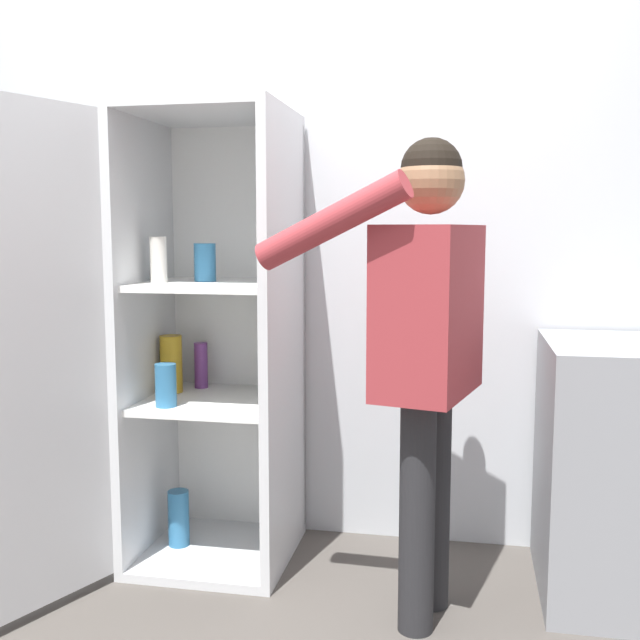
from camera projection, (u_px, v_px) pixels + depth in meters
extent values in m
cube|color=silver|center=(293.00, 231.00, 3.11)|extent=(7.00, 0.06, 2.55)
cube|color=silver|center=(217.00, 550.00, 2.96)|extent=(0.59, 0.59, 0.04)
cube|color=silver|center=(210.00, 112.00, 2.76)|extent=(0.59, 0.59, 0.04)
cube|color=white|center=(236.00, 330.00, 3.13)|extent=(0.59, 0.03, 1.66)
cube|color=silver|center=(146.00, 337.00, 2.92)|extent=(0.03, 0.59, 1.66)
cube|color=silver|center=(284.00, 341.00, 2.81)|extent=(0.04, 0.59, 1.66)
cube|color=white|center=(215.00, 401.00, 2.89)|extent=(0.52, 0.52, 0.02)
cube|color=white|center=(213.00, 285.00, 2.84)|extent=(0.52, 0.52, 0.02)
cube|color=silver|center=(28.00, 360.00, 2.40)|extent=(0.27, 0.56, 1.66)
cylinder|color=teal|center=(205.00, 262.00, 2.85)|extent=(0.08, 0.08, 0.15)
cylinder|color=teal|center=(179.00, 518.00, 2.96)|extent=(0.08, 0.08, 0.22)
cylinder|color=#723884|center=(201.00, 365.00, 3.07)|extent=(0.05, 0.05, 0.19)
cylinder|color=#B78C1E|center=(171.00, 364.00, 2.98)|extent=(0.09, 0.09, 0.23)
cylinder|color=beige|center=(158.00, 260.00, 2.79)|extent=(0.06, 0.06, 0.17)
cylinder|color=teal|center=(166.00, 385.00, 2.74)|extent=(0.08, 0.08, 0.16)
cylinder|color=#262628|center=(417.00, 516.00, 2.36)|extent=(0.11, 0.11, 0.76)
cylinder|color=#262628|center=(433.00, 498.00, 2.53)|extent=(0.11, 0.11, 0.76)
cube|color=#9E3338|center=(429.00, 310.00, 2.37)|extent=(0.35, 0.49, 0.54)
sphere|color=#8C6647|center=(431.00, 181.00, 2.32)|extent=(0.21, 0.21, 0.21)
sphere|color=black|center=(431.00, 169.00, 2.32)|extent=(0.19, 0.19, 0.19)
cylinder|color=#9E3338|center=(331.00, 222.00, 2.21)|extent=(0.50, 0.20, 0.29)
cylinder|color=#9E3338|center=(450.00, 311.00, 2.60)|extent=(0.09, 0.09, 0.51)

